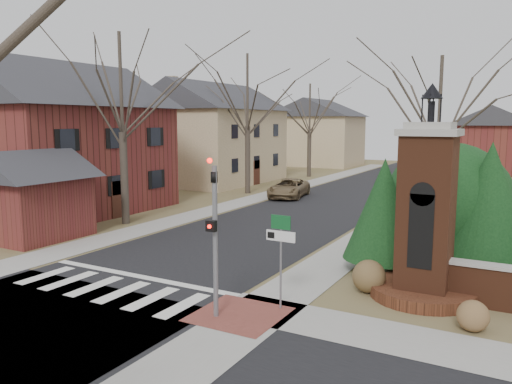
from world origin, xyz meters
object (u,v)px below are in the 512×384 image
Objects in this scene: pickup_truck at (289,188)px; distant_car at (417,173)px; traffic_signal_pole at (215,225)px; sign_post at (281,243)px; brick_gate_monument at (426,228)px.

distant_car is at bearing 58.46° from pickup_truck.
pickup_truck is at bearing 71.30° from distant_car.
traffic_signal_pole is 1.64× the size of sign_post.
brick_gate_monument is at bearing 104.55° from distant_car.
sign_post reaches higher than distant_car.
distant_car is (-3.00, 34.60, -1.23)m from sign_post.
traffic_signal_pole is at bearing -136.76° from brick_gate_monument.
traffic_signal_pole is 22.49m from pickup_truck.
brick_gate_monument reaches higher than pickup_truck.
distant_car is (-6.41, 31.59, -1.45)m from brick_gate_monument.
pickup_truck is (-8.98, 19.63, -1.29)m from sign_post.
brick_gate_monument is 32.27m from distant_car.
traffic_signal_pole is 0.94× the size of pickup_truck.
traffic_signal_pole is 0.69× the size of brick_gate_monument.
brick_gate_monument is (3.41, 3.01, 0.22)m from sign_post.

